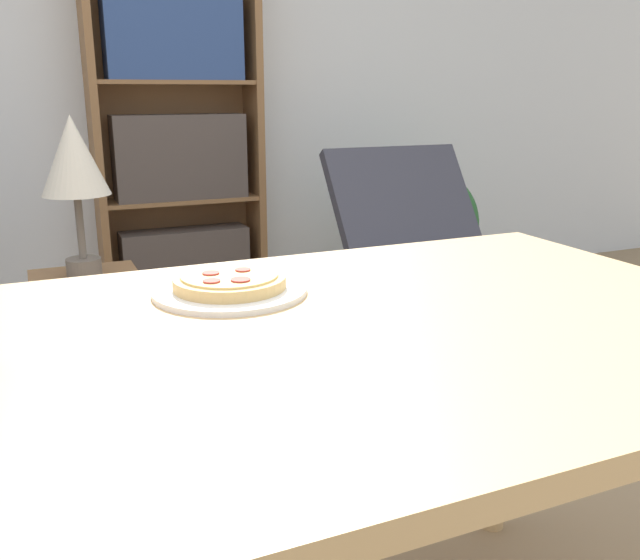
{
  "coord_description": "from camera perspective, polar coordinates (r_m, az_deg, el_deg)",
  "views": [
    {
      "loc": [
        -0.5,
        -0.9,
        1.12
      ],
      "look_at": [
        -0.1,
        0.01,
        0.84
      ],
      "focal_mm": 38.0,
      "sensor_mm": 36.0,
      "label": 1
    }
  ],
  "objects": [
    {
      "name": "table_lamp",
      "position": [
        2.25,
        -20.01,
        9.21
      ],
      "size": [
        0.21,
        0.21,
        0.51
      ],
      "color": "#665B51",
      "rests_on": "side_table"
    },
    {
      "name": "wall_back",
      "position": [
        3.56,
        -16.42,
        18.06
      ],
      "size": [
        8.0,
        0.05,
        2.6
      ],
      "color": "silver",
      "rests_on": "ground_plane"
    },
    {
      "name": "dining_table",
      "position": [
        1.05,
        2.59,
        -8.67
      ],
      "size": [
        1.35,
        0.89,
        0.78
      ],
      "color": "tan",
      "rests_on": "ground_plane"
    },
    {
      "name": "potted_plant_floor",
      "position": [
        3.67,
        9.56,
        3.89
      ],
      "size": [
        0.49,
        0.42,
        0.7
      ],
      "color": "#BCB2A3",
      "rests_on": "ground_plane"
    },
    {
      "name": "pizza_on_plate",
      "position": [
        1.17,
        -7.6,
        -0.44
      ],
      "size": [
        0.27,
        0.27,
        0.04
      ],
      "color": "white",
      "rests_on": "dining_table"
    },
    {
      "name": "lounge_chair_far",
      "position": [
        2.85,
        8.94,
        -1.4
      ],
      "size": [
        0.65,
        0.76,
        0.88
      ],
      "rotation": [
        0.0,
        0.0,
        -0.0
      ],
      "color": "slate",
      "rests_on": "ground_plane"
    },
    {
      "name": "bookshelf",
      "position": [
        3.46,
        -11.8,
        10.49
      ],
      "size": [
        0.81,
        0.25,
        1.74
      ],
      "color": "brown",
      "rests_on": "ground_plane"
    },
    {
      "name": "side_table",
      "position": [
        2.39,
        -18.6,
        -5.93
      ],
      "size": [
        0.34,
        0.34,
        0.54
      ],
      "color": "brown",
      "rests_on": "ground_plane"
    }
  ]
}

